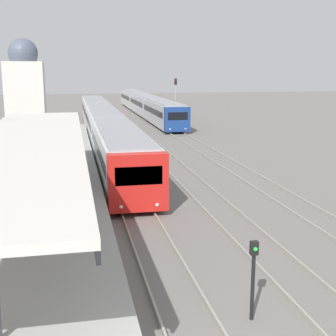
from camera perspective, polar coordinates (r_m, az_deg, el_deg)
platform_canopy at (r=18.17m, az=-16.55°, el=2.99°), size 4.00×22.05×2.84m
person_on_platform at (r=18.75m, az=-10.81°, el=-1.86°), size 0.40×0.40×1.66m
train_near at (r=42.19m, az=-7.89°, el=5.37°), size 2.66×44.89×2.94m
train_far at (r=67.07m, az=-2.79°, el=7.82°), size 2.61×41.87×2.84m
signal_post_near at (r=12.39m, az=10.35°, el=-12.41°), size 0.20×0.21×2.15m
signal_mast_far at (r=54.54m, az=0.93°, el=8.75°), size 0.28×0.29×5.36m
distant_domed_building at (r=61.13m, az=-17.05°, el=9.85°), size 4.64×4.64×10.09m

